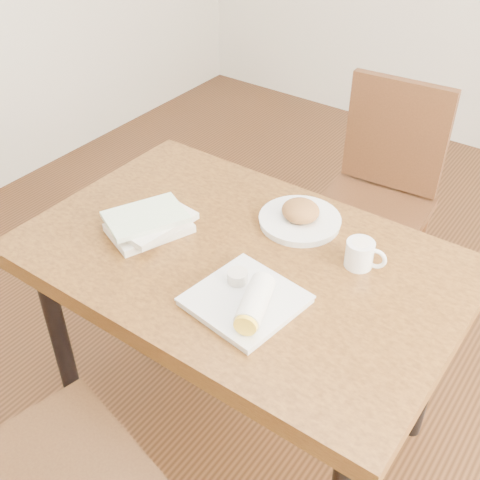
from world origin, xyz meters
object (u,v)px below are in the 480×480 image
Objects in this scene: plate_scone at (300,217)px; coffee_mug at (361,254)px; plate_burrito at (248,300)px; table at (240,276)px; book_stack at (150,223)px; chair_far at (380,187)px.

plate_scone is 0.25m from coffee_mug.
plate_scone is 0.41m from plate_burrito.
book_stack is at bearing -166.23° from table.
plate_scone is at bearing 162.71° from coffee_mug.
plate_burrito is at bearing -49.09° from table.
plate_burrito is (0.15, -0.17, 0.11)m from table.
plate_burrito reaches higher than coffee_mug.
plate_scone is at bearing 40.84° from book_stack.
plate_scone is at bearing 74.93° from table.
table is 4.50× the size of book_stack.
plate_scone is at bearing 102.14° from plate_burrito.
plate_scone is 2.14× the size of coffee_mug.
plate_scone is (0.06, 0.23, 0.11)m from table.
plate_burrito reaches higher than book_stack.
plate_burrito is (-0.15, -0.32, -0.02)m from coffee_mug.
chair_far is 0.80m from coffee_mug.
coffee_mug is at bearing 26.95° from table.
book_stack is (-0.34, -0.95, 0.23)m from chair_far.
chair_far reaches higher than plate_scone.
coffee_mug is 0.36m from plate_burrito.
plate_scone is 0.90× the size of book_stack.
chair_far is 0.69m from plate_scone.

